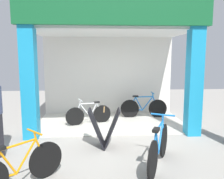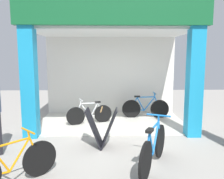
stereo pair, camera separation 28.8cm
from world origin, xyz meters
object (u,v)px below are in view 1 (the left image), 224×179
(bicycle_inside_1, at_px, (144,108))
(bicycle_parked_1, at_px, (19,168))
(bicycle_parked_0, at_px, (159,147))
(bicycle_inside_0, at_px, (89,114))
(sandwich_board_sign, at_px, (104,128))

(bicycle_inside_1, relative_size, bicycle_parked_1, 1.37)
(bicycle_parked_1, bearing_deg, bicycle_parked_0, 13.96)
(bicycle_inside_0, distance_m, bicycle_parked_0, 3.24)
(bicycle_parked_0, bearing_deg, bicycle_inside_0, 115.66)
(bicycle_inside_0, xyz_separation_m, bicycle_parked_1, (-0.99, -3.51, 0.03))
(bicycle_parked_1, bearing_deg, sandwich_board_sign, 49.85)
(bicycle_inside_1, relative_size, bicycle_parked_0, 1.01)
(sandwich_board_sign, bearing_deg, bicycle_parked_1, -130.15)
(bicycle_parked_0, height_order, sandwich_board_sign, bicycle_parked_0)
(bicycle_parked_1, xyz_separation_m, sandwich_board_sign, (1.40, 1.66, 0.10))
(bicycle_inside_0, xyz_separation_m, sandwich_board_sign, (0.41, -1.86, 0.13))
(bicycle_parked_0, bearing_deg, sandwich_board_sign, 133.09)
(bicycle_inside_0, bearing_deg, bicycle_parked_0, -64.34)
(bicycle_parked_1, distance_m, sandwich_board_sign, 2.17)
(bicycle_inside_1, bearing_deg, bicycle_inside_0, -159.82)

